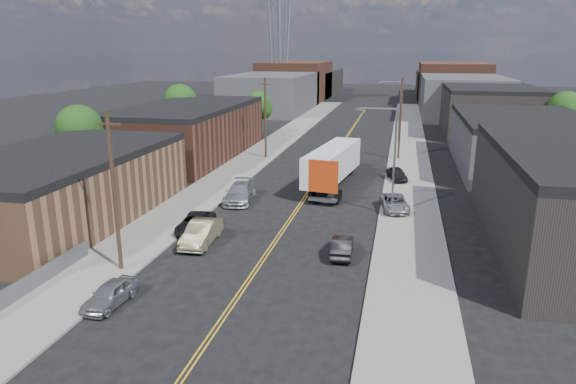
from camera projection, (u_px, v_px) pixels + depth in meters
The scene contains 31 objects.
ground at pixel (344, 141), 77.41m from camera, with size 260.00×260.00×0.00m, color black.
centerline at pixel (330, 161), 63.31m from camera, with size 0.32×120.00×0.01m, color gold.
sidewalk_left at pixel (256, 157), 65.28m from camera, with size 5.00×140.00×0.15m, color slate.
sidewalk_right at pixel (409, 164), 61.30m from camera, with size 5.00×140.00×0.15m, color slate.
warehouse_tan at pixel (60, 186), 40.96m from camera, with size 12.00×22.00×5.60m.
warehouse_brown at pixel (189, 131), 65.26m from camera, with size 12.00×26.00×6.60m.
industrial_right_b at pixel (522, 142), 58.81m from camera, with size 14.00×24.00×6.10m.
industrial_right_c at pixel (489, 110), 83.04m from camera, with size 14.00×22.00×7.60m.
skyline_left_a at pixel (273, 93), 113.41m from camera, with size 16.00×30.00×8.00m, color #38393B.
skyline_right_a at pixel (462, 96), 105.02m from camera, with size 16.00×30.00×8.00m, color #38393B.
skyline_left_b at pixel (296, 81), 136.64m from camera, with size 16.00×26.00×10.00m, color #4D2B1E.
skyline_right_b at pixel (452, 83), 128.24m from camera, with size 16.00×26.00×10.00m, color #4D2B1E.
skyline_left_c at pixel (309, 82), 155.84m from camera, with size 16.00×40.00×7.00m, color black.
skyline_right_c at pixel (446, 84), 147.44m from camera, with size 16.00×40.00×7.00m, color black.
streetlight_near at pixel (390, 152), 41.48m from camera, with size 3.39×0.25×9.00m.
streetlight_far at pixel (397, 106), 74.37m from camera, with size 3.39×0.25×9.00m.
utility_pole_left_near at pixel (114, 191), 30.76m from camera, with size 1.60×0.26×10.00m.
utility_pole_left_far at pixel (265, 118), 63.64m from camera, with size 1.60×0.26×10.00m.
utility_pole_right at pixel (400, 118), 63.02m from camera, with size 1.60×0.26×10.00m.
tree_left_near at pixel (80, 131), 52.84m from camera, with size 4.85×4.76×7.91m.
tree_left_mid at pixel (181, 104), 76.25m from camera, with size 5.10×5.04×8.37m.
tree_left_far at pixel (258, 107), 80.98m from camera, with size 4.35×4.20×6.97m.
tree_right_far at pixel (566, 111), 69.70m from camera, with size 4.85×4.76×7.91m.
semi_truck at pixel (335, 162), 51.95m from camera, with size 4.33×15.98×4.10m.
car_left_a at pixel (110, 294), 27.65m from camera, with size 1.53×3.80×1.30m, color #989A9C.
car_left_b at pixel (201, 233), 36.33m from camera, with size 1.74×4.98×1.64m, color #7C7251.
car_left_c at pixel (195, 223), 38.80m from camera, with size 2.20×4.78×1.33m, color black.
car_left_d at pixel (240, 193), 46.40m from camera, with size 2.29×5.64×1.64m, color #A4A7A9.
car_right_oncoming at pixel (342, 246), 34.31m from camera, with size 1.37×3.92×1.29m, color black.
car_right_lot_a at pixel (394, 203), 43.51m from camera, with size 2.10×4.56×1.27m, color #999C9E.
car_right_lot_c at pixel (397, 174), 53.50m from camera, with size 1.54×3.84×1.31m, color black.
Camera 1 is at (8.45, -16.63, 13.41)m, focal length 32.00 mm.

